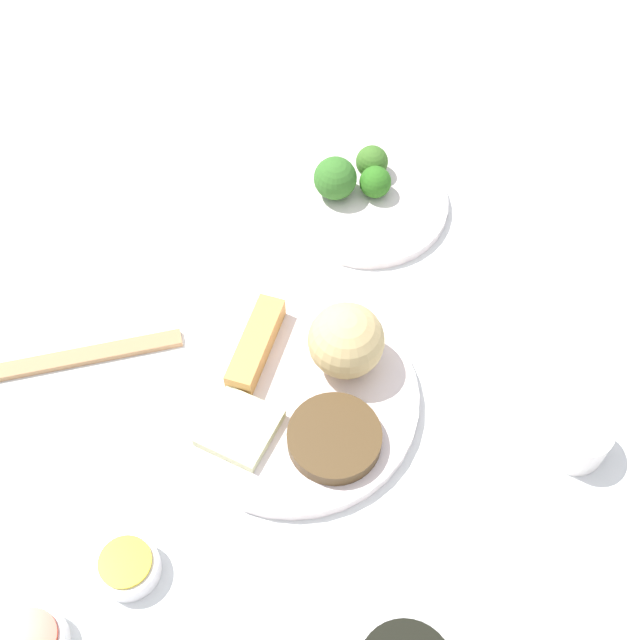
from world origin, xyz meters
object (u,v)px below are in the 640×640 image
Objects in this scene: main_plate at (294,398)px; teacup at (578,438)px; broccoli_plate at (368,203)px; sauce_ramekin_hot_mustard at (128,567)px; chopsticks_pair at (82,356)px.

main_plate is 4.19× the size of teacup.
main_plate is 0.30m from broccoli_plate.
broccoli_plate is 3.29× the size of sauce_ramekin_hot_mustard.
broccoli_plate is 0.53m from sauce_ramekin_hot_mustard.
sauce_ramekin_hot_mustard is 0.25m from chopsticks_pair.
main_plate is 1.33× the size of broccoli_plate.
teacup is at bearing 89.28° from chopsticks_pair.
chopsticks_pair is (-0.01, -0.55, -0.02)m from teacup.
broccoli_plate is 0.91× the size of chopsticks_pair.
teacup is at bearing 42.29° from broccoli_plate.
sauce_ramekin_hot_mustard is (0.21, -0.12, 0.00)m from main_plate.
sauce_ramekin_hot_mustard is at bearing -16.67° from broccoli_plate.
sauce_ramekin_hot_mustard is at bearing 30.22° from chopsticks_pair.
teacup reaches higher than main_plate.
sauce_ramekin_hot_mustard is 0.28× the size of chopsticks_pair.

